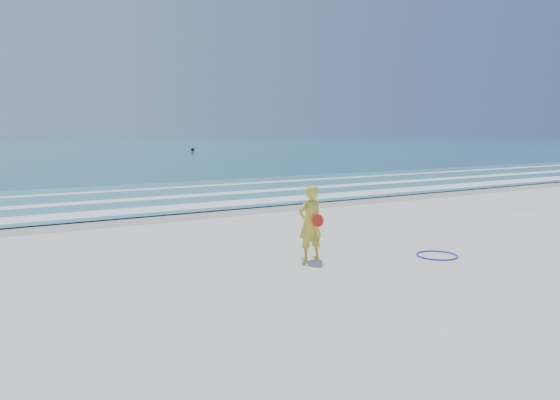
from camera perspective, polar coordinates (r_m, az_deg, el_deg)
ground at (r=10.46m, az=8.35°, el=-8.16°), size 400.00×400.00×0.00m
wet_sand at (r=18.18m, az=-9.80°, el=-1.48°), size 400.00×2.40×0.00m
shallow at (r=22.88m, az=-14.29°, el=0.34°), size 400.00×10.00×0.01m
foam_near at (r=19.38m, az=-11.18°, el=-0.80°), size 400.00×1.40×0.01m
foam_mid at (r=22.11m, az=-13.70°, el=0.14°), size 400.00×0.90×0.01m
foam_far at (r=25.27m, az=-15.91°, el=0.97°), size 400.00×0.60×0.01m
hoop at (r=12.61m, az=16.09°, el=-5.58°), size 1.13×1.13×0.03m
buoy at (r=66.17m, az=-9.11°, el=5.22°), size 0.44×0.44×0.44m
woman at (r=11.66m, az=3.18°, el=-2.40°), size 0.61×0.43×1.61m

